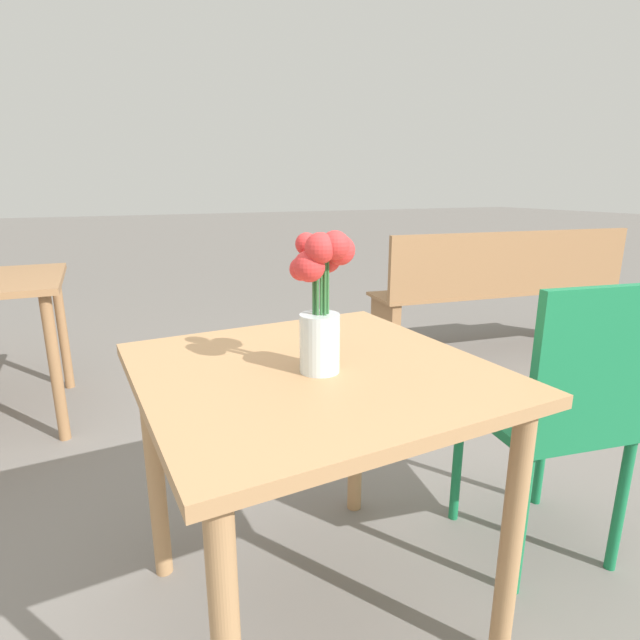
{
  "coord_description": "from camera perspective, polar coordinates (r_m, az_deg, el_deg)",
  "views": [
    {
      "loc": [
        -0.45,
        -1.02,
        1.13
      ],
      "look_at": [
        0.0,
        -0.04,
        0.84
      ],
      "focal_mm": 28.0,
      "sensor_mm": 36.0,
      "label": 1
    }
  ],
  "objects": [
    {
      "name": "table_front",
      "position": [
        1.23,
        -0.76,
        -10.07
      ],
      "size": [
        0.83,
        0.84,
        0.72
      ],
      "color": "tan",
      "rests_on": "ground_plane"
    },
    {
      "name": "cafe_chair",
      "position": [
        1.61,
        26.0,
        -8.91
      ],
      "size": [
        0.46,
        0.46,
        0.89
      ],
      "color": "#197A47",
      "rests_on": "ground_plane"
    },
    {
      "name": "bench_near",
      "position": [
        3.55,
        20.2,
        3.43
      ],
      "size": [
        1.79,
        0.57,
        0.85
      ],
      "color": "#9E7047",
      "rests_on": "ground_plane"
    },
    {
      "name": "ground_plane",
      "position": [
        1.59,
        -0.68,
        -30.23
      ],
      "size": [
        40.0,
        40.0,
        0.0
      ],
      "primitive_type": "plane",
      "color": "slate"
    },
    {
      "name": "flower_vase",
      "position": [
        1.11,
        0.12,
        2.09
      ],
      "size": [
        0.14,
        0.14,
        0.33
      ],
      "color": "silver",
      "rests_on": "table_front"
    }
  ]
}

